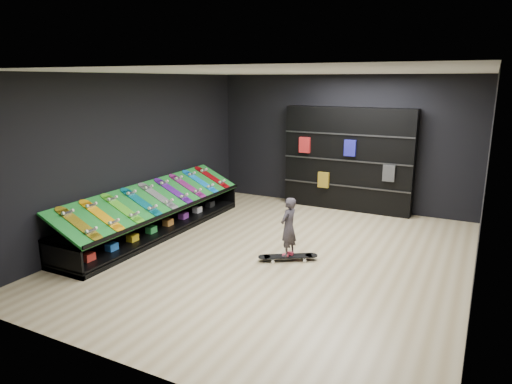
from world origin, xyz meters
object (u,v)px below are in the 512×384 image
at_px(back_shelving, 348,159).
at_px(child, 288,238).
at_px(display_rack, 157,220).
at_px(floor_skateboard, 288,258).

distance_m(back_shelving, child, 3.54).
bearing_deg(display_rack, child, -2.80).
relative_size(display_rack, floor_skateboard, 4.59).
distance_m(display_rack, child, 2.82).
relative_size(floor_skateboard, child, 1.66).
bearing_deg(child, floor_skateboard, 180.00).
bearing_deg(display_rack, back_shelving, 50.23).
bearing_deg(floor_skateboard, back_shelving, 58.46).
height_order(floor_skateboard, child, child).
relative_size(display_rack, child, 7.64).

